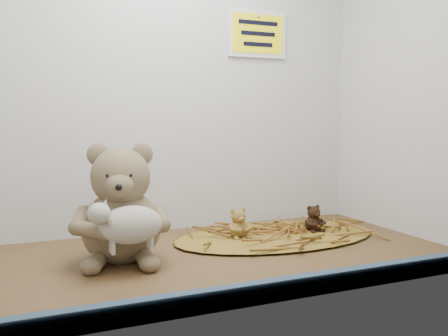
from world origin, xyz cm
name	(u,v)px	position (x,y,z in cm)	size (l,w,h in cm)	color
alcove_shell	(181,56)	(0.00, 9.00, 45.00)	(120.40, 60.20, 90.40)	#412A16
front_rail	(255,293)	(0.00, -28.80, 1.80)	(119.28, 2.20, 3.60)	#314B5E
straw_bed	(277,235)	(26.19, 10.10, 0.54)	(55.68, 32.33, 1.08)	brown
main_teddy	(121,203)	(-15.17, 5.04, 12.86)	(20.73, 21.88, 25.71)	olive
toy_lamb	(131,225)	(-15.17, -4.18, 9.80)	(16.68, 10.18, 10.78)	#B9B6A6
mini_teddy_tan	(238,222)	(15.52, 10.90, 4.83)	(6.06, 6.39, 7.51)	olive
mini_teddy_brown	(313,217)	(36.87, 9.30, 4.60)	(5.68, 5.99, 7.04)	black
wall_sign	(257,34)	(30.00, 29.40, 55.00)	(16.00, 1.20, 11.00)	#FFEA0D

